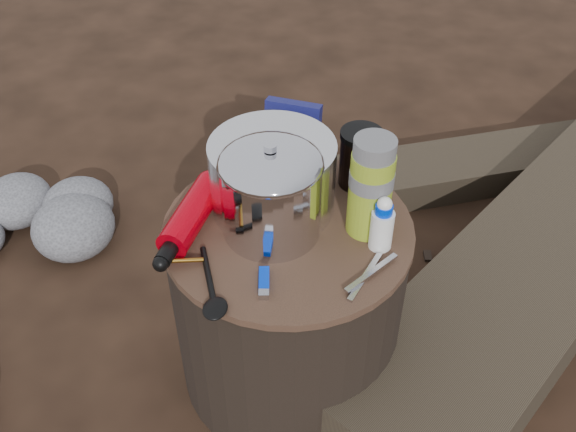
# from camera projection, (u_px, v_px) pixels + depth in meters

# --- Properties ---
(ground) EXTENTS (60.00, 60.00, 0.00)m
(ground) POSITION_uv_depth(u_px,v_px,m) (288.00, 366.00, 1.58)
(ground) COLOR black
(ground) RESTS_ON ground
(stump) EXTENTS (0.49, 0.49, 0.45)m
(stump) POSITION_uv_depth(u_px,v_px,m) (288.00, 303.00, 1.44)
(stump) COLOR black
(stump) RESTS_ON ground
(log_small) EXTENTS (1.15, 0.63, 0.10)m
(log_small) POSITION_uv_depth(u_px,v_px,m) (437.00, 173.00, 2.08)
(log_small) COLOR #32291E
(log_small) RESTS_ON ground
(foil_windscreen) EXTENTS (0.25, 0.25, 0.15)m
(foil_windscreen) POSITION_uv_depth(u_px,v_px,m) (273.00, 177.00, 1.28)
(foil_windscreen) COLOR white
(foil_windscreen) RESTS_ON stump
(camping_pot) EXTENTS (0.19, 0.19, 0.19)m
(camping_pot) POSITION_uv_depth(u_px,v_px,m) (271.00, 191.00, 1.22)
(camping_pot) COLOR silver
(camping_pot) RESTS_ON stump
(fuel_bottle) EXTENTS (0.10, 0.26, 0.06)m
(fuel_bottle) POSITION_uv_depth(u_px,v_px,m) (192.00, 214.00, 1.27)
(fuel_bottle) COLOR #C1000E
(fuel_bottle) RESTS_ON stump
(thermos) EXTENTS (0.08, 0.08, 0.20)m
(thermos) POSITION_uv_depth(u_px,v_px,m) (371.00, 187.00, 1.22)
(thermos) COLOR #95B025
(thermos) RESTS_ON stump
(travel_mug) EXTENTS (0.08, 0.08, 0.13)m
(travel_mug) POSITION_uv_depth(u_px,v_px,m) (360.00, 158.00, 1.35)
(travel_mug) COLOR black
(travel_mug) RESTS_ON stump
(stuff_sack) EXTENTS (0.14, 0.12, 0.10)m
(stuff_sack) POSITION_uv_depth(u_px,v_px,m) (253.00, 154.00, 1.39)
(stuff_sack) COLOR yellow
(stuff_sack) RESTS_ON stump
(food_pouch) EXTENTS (0.12, 0.04, 0.15)m
(food_pouch) POSITION_uv_depth(u_px,v_px,m) (292.00, 135.00, 1.39)
(food_pouch) COLOR navy
(food_pouch) RESTS_ON stump
(lighter) EXTENTS (0.03, 0.07, 0.01)m
(lighter) POSITION_uv_depth(u_px,v_px,m) (264.00, 279.00, 1.17)
(lighter) COLOR #0032E5
(lighter) RESTS_ON stump
(pot_grabber) EXTENTS (0.10, 0.13, 0.01)m
(pot_grabber) POSITION_uv_depth(u_px,v_px,m) (365.00, 275.00, 1.18)
(pot_grabber) COLOR #B7B7BD
(pot_grabber) RESTS_ON stump
(spork) EXTENTS (0.10, 0.17, 0.01)m
(spork) POSITION_uv_depth(u_px,v_px,m) (208.00, 276.00, 1.18)
(spork) COLOR black
(spork) RESTS_ON stump
(squeeze_bottle) EXTENTS (0.04, 0.04, 0.10)m
(squeeze_bottle) POSITION_uv_depth(u_px,v_px,m) (382.00, 225.00, 1.21)
(squeeze_bottle) COLOR white
(squeeze_bottle) RESTS_ON stump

